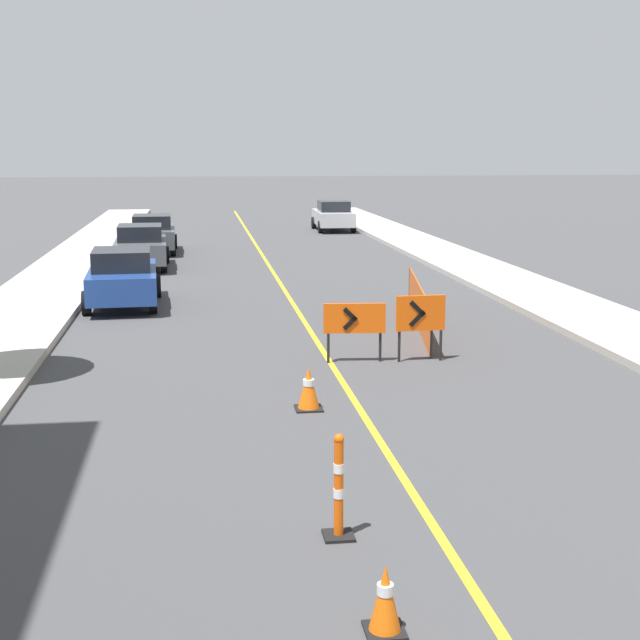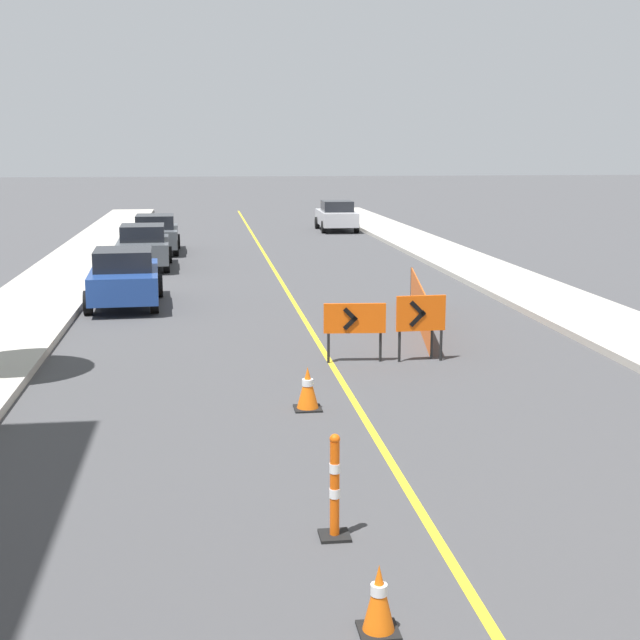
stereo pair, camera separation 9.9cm
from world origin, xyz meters
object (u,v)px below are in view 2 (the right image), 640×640
(arrow_barricade_primary, at_px, (355,320))
(parked_car_curb_far, at_px, (156,234))
(parked_car_curb_near, at_px, (125,277))
(delineator_post_rear, at_px, (335,493))
(arrow_barricade_secondary, at_px, (421,316))
(traffic_cone_fourth, at_px, (308,388))
(traffic_cone_third, at_px, (379,599))
(parked_car_curb_mid, at_px, (143,246))
(parked_car_opposite_side, at_px, (337,216))

(arrow_barricade_primary, xyz_separation_m, parked_car_curb_far, (-4.95, 20.27, -0.07))
(arrow_barricade_primary, bearing_deg, parked_car_curb_near, 130.10)
(delineator_post_rear, height_order, arrow_barricade_secondary, arrow_barricade_secondary)
(parked_car_curb_near, bearing_deg, arrow_barricade_secondary, -51.73)
(parked_car_curb_near, bearing_deg, arrow_barricade_primary, -57.82)
(traffic_cone_fourth, distance_m, parked_car_curb_near, 11.26)
(arrow_barricade_primary, bearing_deg, traffic_cone_third, -93.34)
(arrow_barricade_secondary, bearing_deg, parked_car_curb_far, 104.69)
(traffic_cone_fourth, bearing_deg, parked_car_curb_mid, 101.64)
(arrow_barricade_primary, xyz_separation_m, arrow_barricade_secondary, (1.35, -0.09, 0.08))
(delineator_post_rear, distance_m, arrow_barricade_primary, 8.35)
(arrow_barricade_secondary, xyz_separation_m, parked_car_curb_near, (-6.52, 7.48, -0.15))
(parked_car_curb_near, bearing_deg, traffic_cone_third, -81.07)
(arrow_barricade_primary, relative_size, parked_car_curb_mid, 0.29)
(traffic_cone_third, height_order, parked_car_curb_near, parked_car_curb_near)
(parked_car_curb_far, bearing_deg, parked_car_opposite_side, 43.94)
(arrow_barricade_primary, height_order, parked_car_opposite_side, parked_car_opposite_side)
(arrow_barricade_secondary, height_order, parked_car_opposite_side, parked_car_opposite_side)
(parked_car_curb_near, height_order, parked_car_curb_far, same)
(traffic_cone_fourth, bearing_deg, parked_car_curb_far, 98.76)
(arrow_barricade_primary, bearing_deg, delineator_post_rear, -96.07)
(parked_car_opposite_side, bearing_deg, parked_car_curb_near, -111.68)
(parked_car_curb_mid, distance_m, parked_car_curb_far, 4.95)
(parked_car_curb_near, bearing_deg, parked_car_opposite_side, 64.42)
(arrow_barricade_primary, height_order, parked_car_curb_near, parked_car_curb_near)
(traffic_cone_third, xyz_separation_m, parked_car_curb_near, (-3.65, 17.60, 0.48))
(traffic_cone_third, xyz_separation_m, parked_car_curb_far, (-3.43, 30.47, 0.48))
(traffic_cone_fourth, relative_size, parked_car_curb_far, 0.17)
(traffic_cone_third, height_order, arrow_barricade_primary, arrow_barricade_primary)
(parked_car_curb_near, distance_m, parked_car_curb_far, 12.87)
(arrow_barricade_secondary, height_order, parked_car_curb_near, parked_car_curb_near)
(traffic_cone_third, distance_m, arrow_barricade_secondary, 10.53)
(delineator_post_rear, distance_m, parked_car_opposite_side, 37.90)
(delineator_post_rear, xyz_separation_m, parked_car_curb_mid, (-3.53, 23.50, 0.28))
(parked_car_curb_far, height_order, parked_car_opposite_side, same)
(parked_car_curb_mid, relative_size, parked_car_curb_far, 1.01)
(traffic_cone_third, bearing_deg, parked_car_curb_mid, 98.08)
(parked_car_curb_near, relative_size, parked_car_opposite_side, 1.01)
(delineator_post_rear, xyz_separation_m, parked_car_curb_near, (-3.55, 15.57, 0.28))
(traffic_cone_fourth, xyz_separation_m, arrow_barricade_primary, (1.33, 3.19, 0.51))
(delineator_post_rear, height_order, arrow_barricade_primary, arrow_barricade_primary)
(parked_car_curb_near, height_order, parked_car_curb_mid, same)
(traffic_cone_fourth, distance_m, arrow_barricade_secondary, 4.14)
(delineator_post_rear, bearing_deg, traffic_cone_third, -87.19)
(arrow_barricade_secondary, bearing_deg, parked_car_curb_near, 128.55)
(delineator_post_rear, relative_size, arrow_barricade_primary, 0.96)
(arrow_barricade_secondary, distance_m, parked_car_curb_far, 21.31)
(parked_car_curb_far, distance_m, parked_car_opposite_side, 12.75)
(parked_car_curb_mid, bearing_deg, parked_car_opposite_side, 54.70)
(parked_car_curb_mid, relative_size, parked_car_opposite_side, 1.01)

